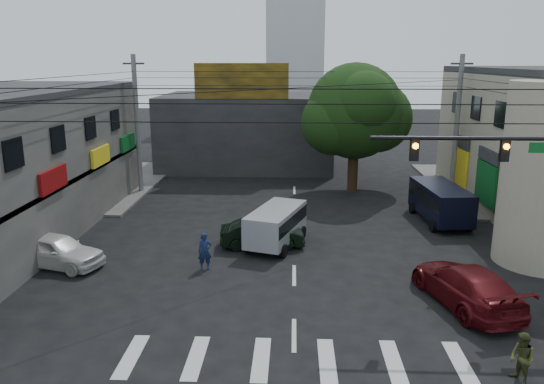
# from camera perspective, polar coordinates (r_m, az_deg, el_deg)

# --- Properties ---
(ground) EXTENTS (160.00, 160.00, 0.00)m
(ground) POSITION_cam_1_polar(r_m,az_deg,el_deg) (20.84, 2.39, -11.10)
(ground) COLOR black
(ground) RESTS_ON ground
(sidewalk_far_left) EXTENTS (16.00, 16.00, 0.15)m
(sidewalk_far_left) POSITION_cam_1_polar(r_m,az_deg,el_deg) (41.92, -23.01, 0.85)
(sidewalk_far_left) COLOR #514F4C
(sidewalk_far_left) RESTS_ON ground
(building_far) EXTENTS (14.00, 10.00, 6.00)m
(building_far) POSITION_cam_1_polar(r_m,az_deg,el_deg) (45.42, -2.63, 6.65)
(building_far) COLOR #232326
(building_far) RESTS_ON ground
(billboard) EXTENTS (7.00, 0.30, 2.60)m
(billboard) POSITION_cam_1_polar(r_m,az_deg,el_deg) (40.19, -3.31, 11.83)
(billboard) COLOR olive
(billboard) RESTS_ON building_far
(street_tree) EXTENTS (6.40, 6.40, 8.70)m
(street_tree) POSITION_cam_1_polar(r_m,az_deg,el_deg) (36.25, 8.91, 8.55)
(street_tree) COLOR black
(street_tree) RESTS_ON ground
(traffic_gantry) EXTENTS (7.10, 0.35, 7.20)m
(traffic_gantry) POSITION_cam_1_polar(r_m,az_deg,el_deg) (19.94, 25.65, 1.00)
(traffic_gantry) COLOR black
(traffic_gantry) RESTS_ON ground
(utility_pole_far_left) EXTENTS (0.32, 0.32, 9.20)m
(utility_pole_far_left) POSITION_cam_1_polar(r_m,az_deg,el_deg) (36.64, -14.29, 6.97)
(utility_pole_far_left) COLOR #59595B
(utility_pole_far_left) RESTS_ON ground
(utility_pole_far_right) EXTENTS (0.32, 0.32, 9.20)m
(utility_pole_far_right) POSITION_cam_1_polar(r_m,az_deg,el_deg) (36.68, 19.24, 6.63)
(utility_pole_far_right) COLOR #59595B
(utility_pole_far_right) RESTS_ON ground
(dark_sedan) EXTENTS (2.18, 4.32, 1.33)m
(dark_sedan) POSITION_cam_1_polar(r_m,az_deg,el_deg) (25.73, -1.06, -4.50)
(dark_sedan) COLOR black
(dark_sedan) RESTS_ON ground
(white_compact) EXTENTS (4.15, 5.28, 1.47)m
(white_compact) POSITION_cam_1_polar(r_m,az_deg,el_deg) (25.18, -22.18, -5.84)
(white_compact) COLOR silver
(white_compact) RESTS_ON ground
(maroon_sedan) EXTENTS (4.84, 6.41, 1.54)m
(maroon_sedan) POSITION_cam_1_polar(r_m,az_deg,el_deg) (21.09, 20.13, -9.40)
(maroon_sedan) COLOR #4B0A0F
(maroon_sedan) RESTS_ON ground
(silver_minivan) EXTENTS (5.35, 4.33, 1.84)m
(silver_minivan) POSITION_cam_1_polar(r_m,az_deg,el_deg) (25.85, 0.44, -3.81)
(silver_minivan) COLOR #ADAFB5
(silver_minivan) RESTS_ON ground
(navy_van) EXTENTS (5.57, 2.97, 2.07)m
(navy_van) POSITION_cam_1_polar(r_m,az_deg,el_deg) (30.98, 17.63, -1.23)
(navy_van) COLOR black
(navy_van) RESTS_ON ground
(traffic_officer) EXTENTS (0.81, 0.72, 1.64)m
(traffic_officer) POSITION_cam_1_polar(r_m,az_deg,el_deg) (23.15, -7.24, -6.37)
(traffic_officer) COLOR #121D40
(traffic_officer) RESTS_ON ground
(pedestrian_olive) EXTENTS (1.08, 1.02, 1.52)m
(pedestrian_olive) POSITION_cam_1_polar(r_m,az_deg,el_deg) (16.99, 25.30, -15.89)
(pedestrian_olive) COLOR #373E1C
(pedestrian_olive) RESTS_ON ground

